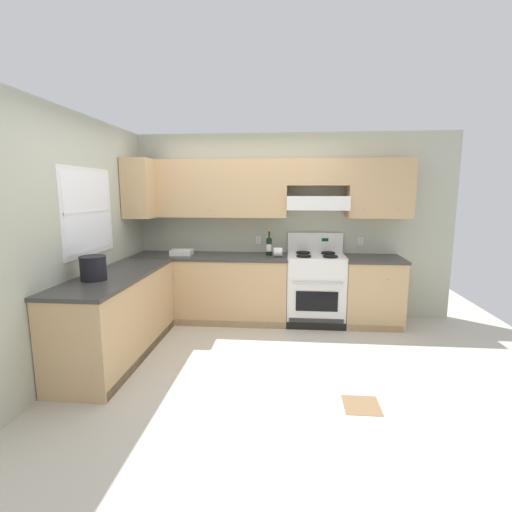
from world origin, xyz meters
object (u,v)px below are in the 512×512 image
at_px(wine_bottle, 269,245).
at_px(stove, 315,288).
at_px(bucket, 93,267).
at_px(paper_towel_roll, 278,252).
at_px(bowl, 182,253).

bearing_deg(wine_bottle, stove, -4.24).
xyz_separation_m(bucket, paper_towel_roll, (1.75, 1.49, -0.06)).
bearing_deg(stove, bowl, -178.98).
xyz_separation_m(bowl, paper_towel_roll, (1.31, -0.03, 0.04)).
relative_size(stove, bucket, 4.69).
height_order(stove, bucket, stove).
relative_size(stove, bowl, 4.21).
distance_m(wine_bottle, bucket, 2.28).
distance_m(bowl, bucket, 1.59).
bearing_deg(paper_towel_roll, stove, 6.74).
height_order(wine_bottle, bowl, wine_bottle).
distance_m(bucket, paper_towel_roll, 2.30).
xyz_separation_m(wine_bottle, bowl, (-1.19, -0.08, -0.11)).
bearing_deg(paper_towel_roll, wine_bottle, 139.28).
bearing_deg(wine_bottle, bucket, -135.41).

